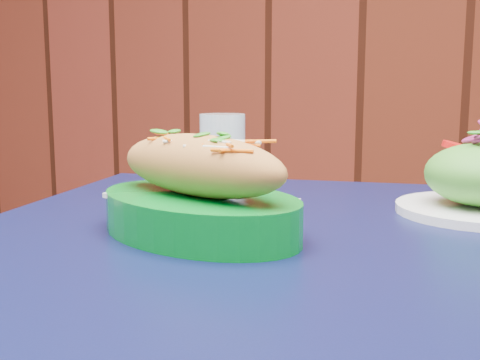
% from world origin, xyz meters
% --- Properties ---
extents(cafe_table, '(0.93, 0.93, 0.75)m').
position_xyz_m(cafe_table, '(0.31, 1.23, 0.66)').
color(cafe_table, black).
rests_on(cafe_table, ground).
extents(banh_mi_basket, '(0.32, 0.26, 0.13)m').
position_xyz_m(banh_mi_basket, '(0.22, 1.18, 0.80)').
color(banh_mi_basket, '#00711D').
rests_on(banh_mi_basket, cafe_table).
extents(water_glass, '(0.08, 0.08, 0.13)m').
position_xyz_m(water_glass, '(0.10, 1.49, 0.81)').
color(water_glass, silver).
rests_on(water_glass, cafe_table).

